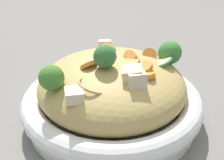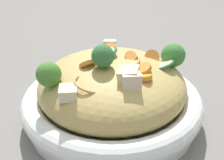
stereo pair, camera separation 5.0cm
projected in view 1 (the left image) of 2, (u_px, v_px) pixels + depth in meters
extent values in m
plane|color=slate|center=(112.00, 116.00, 0.54)|extent=(3.00, 3.00, 0.00)
cylinder|color=white|center=(112.00, 112.00, 0.53)|extent=(0.31, 0.31, 0.02)
torus|color=white|center=(112.00, 99.00, 0.52)|extent=(0.33, 0.33, 0.04)
ellipsoid|color=tan|center=(112.00, 85.00, 0.50)|extent=(0.27, 0.27, 0.10)
torus|color=tan|center=(125.00, 62.00, 0.49)|extent=(0.08, 0.08, 0.02)
torus|color=tan|center=(76.00, 70.00, 0.50)|extent=(0.09, 0.08, 0.03)
torus|color=tan|center=(93.00, 85.00, 0.43)|extent=(0.08, 0.08, 0.02)
cone|color=#99B570|center=(103.00, 69.00, 0.46)|extent=(0.02, 0.02, 0.02)
sphere|color=#366B37|center=(103.00, 56.00, 0.45)|extent=(0.05, 0.05, 0.04)
cone|color=#99BB7B|center=(169.00, 64.00, 0.53)|extent=(0.02, 0.02, 0.02)
sphere|color=#3F7D36|center=(170.00, 53.00, 0.52)|extent=(0.05, 0.05, 0.04)
cone|color=#A5C172|center=(53.00, 90.00, 0.44)|extent=(0.03, 0.03, 0.02)
sphere|color=#467D2E|center=(51.00, 78.00, 0.43)|extent=(0.05, 0.05, 0.04)
cylinder|color=orange|center=(129.00, 56.00, 0.49)|extent=(0.03, 0.03, 0.02)
cylinder|color=orange|center=(149.00, 76.00, 0.44)|extent=(0.03, 0.03, 0.01)
cylinder|color=orange|center=(89.00, 65.00, 0.46)|extent=(0.04, 0.04, 0.02)
cylinder|color=orange|center=(145.00, 68.00, 0.46)|extent=(0.03, 0.03, 0.02)
cylinder|color=orange|center=(107.00, 49.00, 0.53)|extent=(0.03, 0.04, 0.02)
cylinder|color=orange|center=(149.00, 55.00, 0.51)|extent=(0.03, 0.03, 0.02)
cylinder|color=beige|center=(162.00, 63.00, 0.49)|extent=(0.03, 0.03, 0.02)
torus|color=#2B6134|center=(162.00, 63.00, 0.49)|extent=(0.04, 0.04, 0.02)
cylinder|color=#BFE09E|center=(105.00, 55.00, 0.49)|extent=(0.05, 0.05, 0.02)
torus|color=#3A5934|center=(105.00, 55.00, 0.49)|extent=(0.06, 0.06, 0.03)
cube|color=beige|center=(136.00, 80.00, 0.42)|extent=(0.04, 0.04, 0.03)
cube|color=beige|center=(74.00, 95.00, 0.41)|extent=(0.04, 0.04, 0.02)
cube|color=beige|center=(133.00, 75.00, 0.43)|extent=(0.04, 0.04, 0.03)
cube|color=beige|center=(105.00, 46.00, 0.56)|extent=(0.04, 0.03, 0.02)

